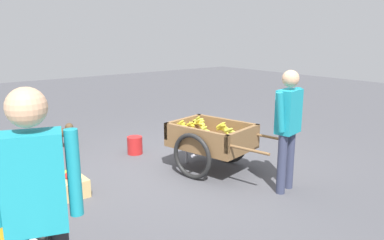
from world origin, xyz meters
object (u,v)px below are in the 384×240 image
(fruit_cart, at_px, (211,141))
(vendor_person, at_px, (288,121))
(apple_crate, at_px, (71,185))
(dog, at_px, (59,133))
(plastic_bucket, at_px, (135,145))
(cyclist_person, at_px, (36,201))

(fruit_cart, height_order, vendor_person, vendor_person)
(vendor_person, height_order, apple_crate, vendor_person)
(dog, bearing_deg, plastic_bucket, -140.33)
(apple_crate, bearing_deg, cyclist_person, 155.61)
(cyclist_person, height_order, dog, cyclist_person)
(dog, height_order, apple_crate, dog)
(fruit_cart, height_order, apple_crate, fruit_cart)
(cyclist_person, bearing_deg, dog, -20.50)
(cyclist_person, distance_m, dog, 4.50)
(vendor_person, xyz_separation_m, plastic_bucket, (2.47, 0.73, -0.76))
(fruit_cart, bearing_deg, apple_crate, 77.68)
(vendor_person, relative_size, dog, 2.39)
(cyclist_person, relative_size, plastic_bucket, 5.82)
(vendor_person, xyz_separation_m, apple_crate, (1.54, 2.16, -0.77))
(fruit_cart, xyz_separation_m, plastic_bucket, (1.34, 0.49, -0.30))
(fruit_cart, relative_size, apple_crate, 4.03)
(vendor_person, bearing_deg, fruit_cart, 12.11)
(vendor_person, distance_m, apple_crate, 2.76)
(cyclist_person, xyz_separation_m, dog, (4.16, -1.55, -0.74))
(fruit_cart, xyz_separation_m, cyclist_person, (-1.77, 2.91, 0.56))
(apple_crate, bearing_deg, vendor_person, -125.61)
(vendor_person, xyz_separation_m, cyclist_person, (-0.65, 3.15, 0.11))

